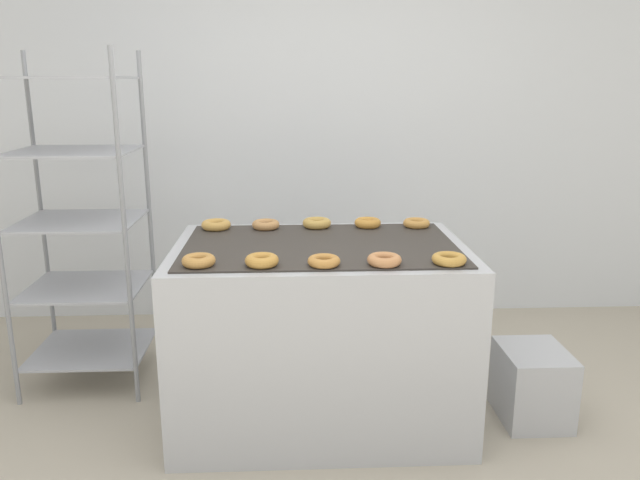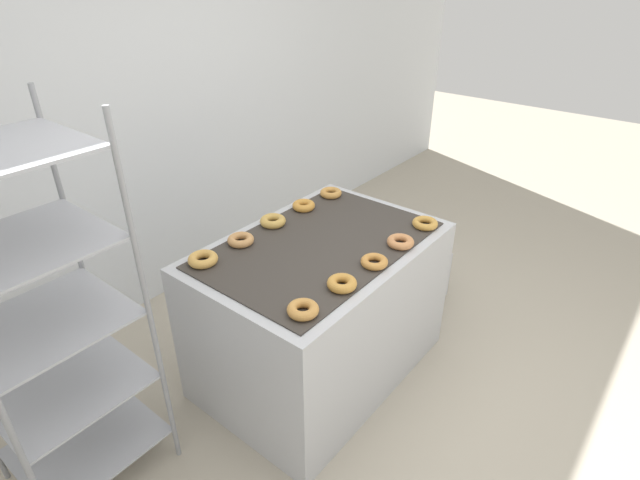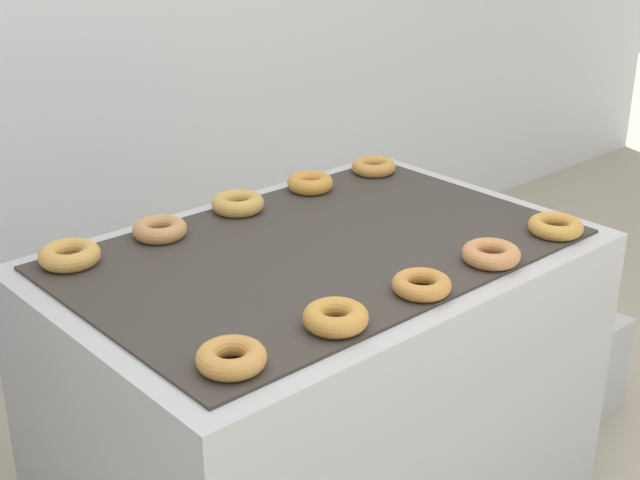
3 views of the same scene
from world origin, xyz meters
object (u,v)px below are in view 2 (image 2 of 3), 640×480
(donut_near_left, at_px, (342,283))
(donut_far_left, at_px, (241,240))
(donut_near_center, at_px, (374,262))
(donut_far_leftmost, at_px, (203,259))
(glaze_bin, at_px, (417,275))
(donut_far_right, at_px, (304,206))
(fryer_machine, at_px, (320,309))
(baking_rack_cart, at_px, (47,323))
(donut_near_right, at_px, (400,242))
(donut_near_rightmost, at_px, (425,223))
(donut_far_center, at_px, (272,221))
(donut_far_rightmost, at_px, (331,193))
(donut_near_leftmost, at_px, (303,309))

(donut_near_left, relative_size, donut_far_left, 0.99)
(donut_near_center, height_order, donut_far_leftmost, donut_far_leftmost)
(glaze_bin, relative_size, donut_far_right, 2.75)
(glaze_bin, height_order, donut_near_left, donut_near_left)
(fryer_machine, relative_size, baking_rack_cart, 0.77)
(glaze_bin, height_order, donut_near_right, donut_near_right)
(glaze_bin, distance_m, donut_far_left, 1.52)
(donut_near_rightmost, bearing_deg, donut_far_center, 127.47)
(fryer_machine, bearing_deg, donut_near_left, -127.43)
(fryer_machine, bearing_deg, donut_far_center, 90.68)
(donut_far_rightmost, bearing_deg, donut_near_center, -127.57)
(donut_near_left, height_order, donut_near_right, donut_near_left)
(glaze_bin, height_order, donut_far_center, donut_far_center)
(donut_near_right, relative_size, donut_near_rightmost, 1.00)
(donut_near_rightmost, height_order, donut_far_left, donut_far_left)
(baking_rack_cart, height_order, donut_far_left, baking_rack_cart)
(donut_near_leftmost, relative_size, donut_far_rightmost, 1.00)
(donut_far_leftmost, bearing_deg, fryer_machine, -32.50)
(donut_near_center, xyz_separation_m, donut_far_left, (-0.26, 0.66, 0.00))
(donut_far_leftmost, xyz_separation_m, donut_far_center, (0.51, 0.01, 0.00))
(donut_far_center, bearing_deg, donut_near_left, -110.36)
(donut_far_center, bearing_deg, donut_near_right, -69.70)
(donut_far_leftmost, bearing_deg, donut_near_center, -52.36)
(baking_rack_cart, height_order, glaze_bin, baking_rack_cart)
(fryer_machine, bearing_deg, donut_near_right, -53.92)
(donut_far_leftmost, relative_size, donut_far_left, 1.06)
(donut_near_right, distance_m, donut_far_leftmost, 1.01)
(donut_near_right, xyz_separation_m, donut_far_center, (-0.25, 0.68, 0.00))
(donut_far_leftmost, bearing_deg, baking_rack_cart, 171.28)
(donut_far_rightmost, bearing_deg, fryer_machine, -147.64)
(donut_near_right, bearing_deg, donut_near_left, 178.98)
(donut_near_left, bearing_deg, donut_far_leftmost, 111.55)
(donut_far_left, distance_m, donut_far_right, 0.52)
(donut_far_center, bearing_deg, donut_near_rightmost, -52.53)
(donut_near_right, height_order, donut_near_rightmost, donut_near_right)
(donut_near_left, distance_m, donut_far_right, 0.84)
(donut_near_left, relative_size, donut_far_right, 1.02)
(donut_near_leftmost, xyz_separation_m, donut_far_leftmost, (-0.00, 0.64, 0.00))
(donut_far_left, bearing_deg, donut_near_left, -89.28)
(baking_rack_cart, bearing_deg, glaze_bin, -12.90)
(donut_far_right, xyz_separation_m, donut_far_rightmost, (0.25, -0.01, -0.00))
(fryer_machine, bearing_deg, baking_rack_cart, 160.44)
(donut_far_left, height_order, donut_far_rightmost, donut_far_left)
(donut_far_right, bearing_deg, donut_near_right, -91.18)
(donut_far_left, distance_m, donut_far_center, 0.26)
(donut_near_right, height_order, donut_far_left, same)
(donut_near_leftmost, relative_size, donut_near_left, 0.99)
(donut_far_left, bearing_deg, donut_far_center, 3.42)
(donut_far_rightmost, bearing_deg, donut_far_leftmost, 179.91)
(glaze_bin, bearing_deg, donut_far_left, 162.54)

